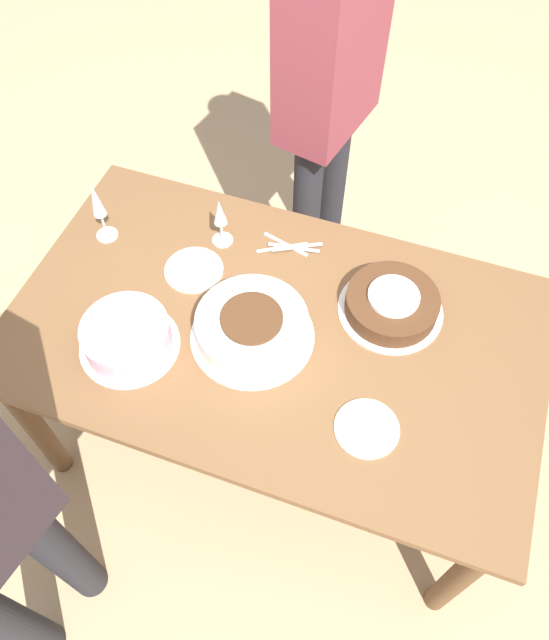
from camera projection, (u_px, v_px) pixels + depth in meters
name	position (u px, v px, depth m)	size (l,w,h in m)	color
ground_plane	(274.00, 432.00, 2.49)	(12.00, 12.00, 0.00)	tan
dining_table	(274.00, 347.00, 1.95)	(1.60, 0.95, 0.75)	brown
cake_center_white	(252.00, 328.00, 1.81)	(0.37, 0.37, 0.10)	white
cake_front_chocolate	(392.00, 304.00, 1.87)	(0.32, 0.32, 0.08)	white
cake_back_decorated	(127.00, 337.00, 1.79)	(0.29, 0.29, 0.10)	white
wine_glass_near	(97.00, 203.00, 1.95)	(0.07, 0.07, 0.23)	silver
wine_glass_far	(220.00, 216.00, 1.96)	(0.07, 0.07, 0.18)	silver
dessert_plate_left	(367.00, 428.00, 1.68)	(0.18, 0.18, 0.01)	beige
dessert_plate_right	(194.00, 270.00, 1.99)	(0.19, 0.19, 0.01)	beige
fork_pile	(290.00, 247.00, 2.04)	(0.20, 0.11, 0.01)	silver
person_cutting	(330.00, 70.00, 2.05)	(0.30, 0.44, 1.76)	#232328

